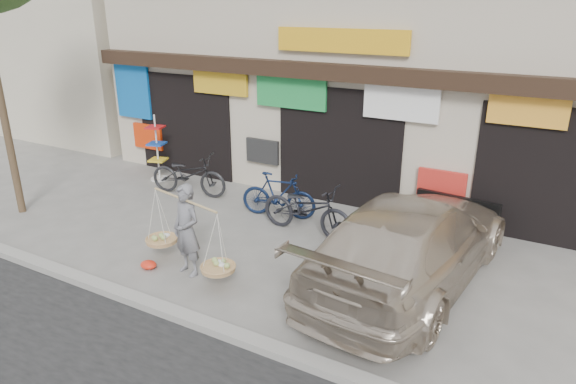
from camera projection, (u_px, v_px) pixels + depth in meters
The scene contains 12 objects.
ground at pixel (257, 264), 9.31m from camera, with size 70.00×70.00×0.00m, color gray.
kerb at pixel (185, 317), 7.65m from camera, with size 70.00×0.25×0.12m, color gray.
shophouse_block at pixel (387, 43), 13.34m from camera, with size 14.00×6.32×7.00m.
neighbor_west at pixel (62, 41), 20.16m from camera, with size 12.00×7.00×6.00m, color beige.
street_vendor at pixel (187, 234), 8.76m from camera, with size 2.09×0.90×1.64m.
bike_0 at pixel (189, 174), 12.49m from camera, with size 0.69×1.98×1.04m, color black.
bike_1 at pixel (279, 195), 11.20m from camera, with size 0.48×1.68×1.01m, color #101E3D.
bike_2 at pixel (307, 209), 10.38m from camera, with size 0.71×2.05×1.08m, color black.
bike_3 at pixel (307, 209), 10.38m from camera, with size 0.71×2.05×1.08m, color black.
suv at pixel (411, 241), 8.49m from camera, with size 2.62×5.41×1.52m.
display_rack at pixel (158, 154), 13.48m from camera, with size 0.52×0.52×1.76m.
red_bag at pixel (148, 265), 9.15m from camera, with size 0.31×0.25×0.14m, color red.
Camera 1 is at (4.52, -6.93, 4.50)m, focal length 32.00 mm.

